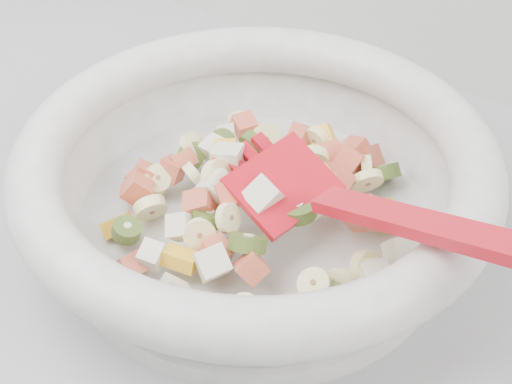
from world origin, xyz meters
The scene contains 1 object.
mixing_bowl centered at (-0.04, 1.44, 0.96)m, with size 0.47×0.36×0.16m.
Camera 1 is at (0.20, 1.05, 1.33)m, focal length 55.00 mm.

